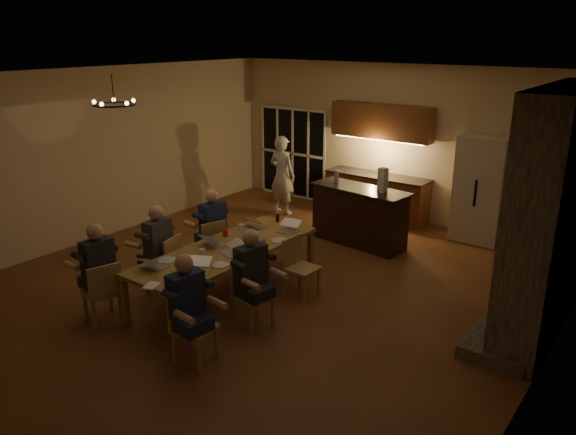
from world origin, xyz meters
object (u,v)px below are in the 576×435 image
Objects in this scene: mug_mid at (257,235)px; plate_left at (168,260)px; person_left_mid at (159,249)px; standing_person at (282,175)px; bar_blender at (383,180)px; can_silver at (195,261)px; chair_left_near at (101,292)px; laptop_a at (155,259)px; plate_near at (221,265)px; mug_front at (202,253)px; laptop_f at (288,225)px; bar_island at (359,216)px; laptop_b at (197,265)px; laptop_e at (258,220)px; person_left_near at (99,272)px; plate_far at (280,240)px; redcup_far at (293,222)px; chandelier at (114,105)px; redcup_mid at (225,233)px; laptop_d at (230,247)px; chair_left_far at (209,245)px; dining_table at (227,272)px; can_cola at (277,218)px; chair_right_near at (195,328)px; person_left_far at (213,230)px; redcup_near at (175,283)px; laptop_c at (215,238)px; chair_right_far at (302,268)px; person_right_mid at (251,278)px; bar_bottle at (336,176)px; chair_right_mid at (254,296)px; can_right at (264,244)px; chair_left_mid at (163,263)px; refrigerator at (482,189)px; person_right_near at (187,309)px.

mug_mid is 0.38× the size of plate_left.
standing_person reaches higher than person_left_mid.
can_silver is at bearing -92.98° from bar_blender.
standing_person is at bearing -153.93° from chair_left_near.
laptop_a is 1.38× the size of plate_near.
mug_front is at bearing 92.45° from person_left_mid.
laptop_f is 1.38× the size of plate_near.
laptop_b is (-0.20, -3.97, 0.32)m from bar_island.
person_left_near is at bearing 91.51° from laptop_e.
redcup_far is at bearing 111.34° from plate_far.
chandelier is 5.27× the size of redcup_mid.
standing_person is 2.70× the size of chandelier.
standing_person is 5.34× the size of laptop_d.
chair_left_far is 1.61m from can_silver.
plate_far reaches higher than dining_table.
can_cola is (1.65, -2.29, -0.04)m from standing_person.
laptop_b is at bearing 114.43° from standing_person.
laptop_e is 0.73× the size of bar_blender.
chair_right_near is 0.64× the size of person_left_far.
laptop_b is at bearing 56.87° from chair_left_far.
can_silver is at bearing 115.70° from redcup_near.
chandelier is (-0.96, 1.20, 2.06)m from person_left_near.
standing_person is at bearing -50.01° from laptop_c.
chandelier reaches higher than person_left_near.
chair_right_near is 7.42× the size of redcup_mid.
chair_right_near is 1.48m from plate_left.
standing_person is 17.08× the size of mug_mid.
bar_island is at bearing 167.00° from person_left_near.
person_left_far is at bearing -130.05° from can_cola.
can_silver is at bearing -62.20° from mug_front.
bar_island is 2.09× the size of chair_right_far.
laptop_e is 1.80m from can_silver.
person_right_mid reaches higher than bar_bottle.
chair_right_mid is 0.92m from laptop_d.
can_right is at bearing 85.10° from person_left_far.
bar_island reaches higher than chair_left_mid.
person_left_mid reaches higher than laptop_a.
laptop_e is 2.67× the size of redcup_near.
plate_near is (0.53, -1.95, -0.05)m from can_cola.
laptop_d is at bearing -112.95° from refrigerator.
laptop_e is 2.67× the size of can_cola.
chair_left_near is 1.46m from mug_front.
person_left_mid is at bearing 55.82° from laptop_c.
bar_blender reaches higher than bar_bottle.
chair_right_mid is 1.60m from redcup_mid.
refrigerator is at bearing -167.23° from standing_person.
redcup_near reaches higher than plate_far.
bar_bottle is at bearing 111.61° from laptop_d.
mug_mid is at bearing 25.41° from person_right_near.
chandelier is 2.55m from plate_left.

